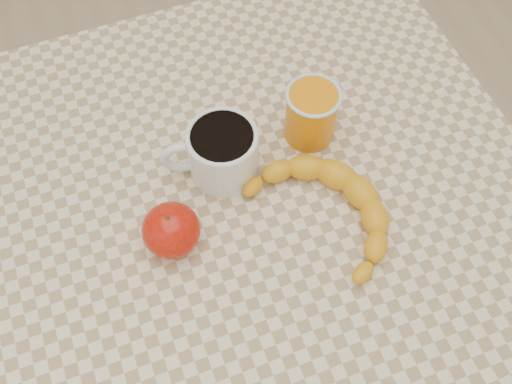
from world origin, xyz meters
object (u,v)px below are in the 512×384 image
object	(u,v)px
coffee_mug	(221,151)
apple	(171,230)
banana	(328,210)
orange_juice_glass	(311,114)
table	(256,227)

from	to	relation	value
coffee_mug	apple	xyz separation A→B (m)	(-0.10, -0.08, -0.01)
apple	banana	size ratio (longest dim) A/B	0.29
apple	orange_juice_glass	bearing A→B (deg)	22.53
table	banana	world-z (taller)	banana
table	apple	world-z (taller)	apple
coffee_mug	orange_juice_glass	world-z (taller)	orange_juice_glass
table	apple	size ratio (longest dim) A/B	9.65
orange_juice_glass	banana	bearing A→B (deg)	-103.81
banana	apple	bearing A→B (deg)	152.20
coffee_mug	apple	size ratio (longest dim) A/B	1.73
apple	table	bearing A→B (deg)	9.83
apple	banana	xyz separation A→B (m)	(0.20, -0.04, -0.01)
table	orange_juice_glass	distance (m)	0.19
coffee_mug	apple	bearing A→B (deg)	-138.88
table	orange_juice_glass	world-z (taller)	orange_juice_glass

